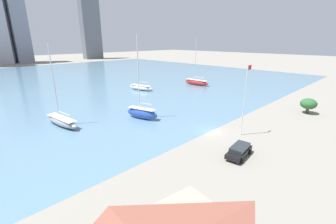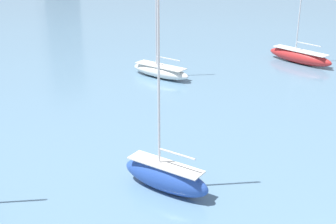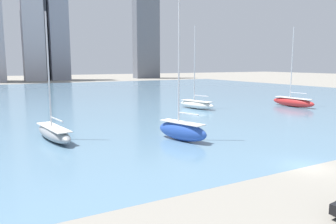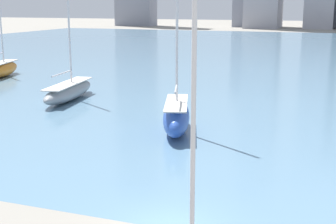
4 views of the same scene
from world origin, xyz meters
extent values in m
ellipsoid|color=white|center=(12.64, 35.88, 0.80)|extent=(4.23, 8.90, 1.59)
cube|color=silver|center=(12.64, 35.88, 1.55)|extent=(3.47, 7.30, 0.10)
cube|color=#2D2D33|center=(12.64, 35.88, 0.36)|extent=(0.53, 1.54, 0.72)
cylinder|color=silver|center=(12.49, 36.51, 9.01)|extent=(0.18, 0.18, 14.82)
cylinder|color=silver|center=(12.94, 34.71, 2.70)|extent=(1.04, 3.63, 0.14)
ellipsoid|color=#284CA8|center=(-4.33, 13.86, 1.10)|extent=(3.83, 7.43, 2.20)
cube|color=silver|center=(-4.33, 13.86, 2.15)|extent=(3.14, 6.10, 0.10)
cube|color=#2D2D33|center=(-4.33, 13.86, 0.50)|extent=(0.53, 1.29, 0.99)
cylinder|color=silver|center=(-4.48, 14.37, 9.38)|extent=(0.18, 0.18, 14.35)
cylinder|color=silver|center=(-4.05, 12.92, 3.30)|extent=(1.01, 2.94, 0.14)
ellipsoid|color=#B72828|center=(32.17, 28.61, 0.94)|extent=(2.46, 10.15, 1.87)
cube|color=silver|center=(32.17, 28.61, 1.82)|extent=(2.02, 8.33, 0.10)
cube|color=#2D2D33|center=(32.17, 28.61, 0.42)|extent=(0.24, 1.82, 0.84)
cylinder|color=silver|center=(32.22, 27.43, 2.97)|extent=(0.30, 3.88, 0.14)
camera|label=1|loc=(-31.23, -20.77, 15.39)|focal=24.00mm
camera|label=2|loc=(-23.22, -9.59, 18.34)|focal=50.00mm
camera|label=3|loc=(-24.16, -18.36, 9.02)|focal=35.00mm
camera|label=4|loc=(5.86, -16.24, 8.85)|focal=50.00mm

